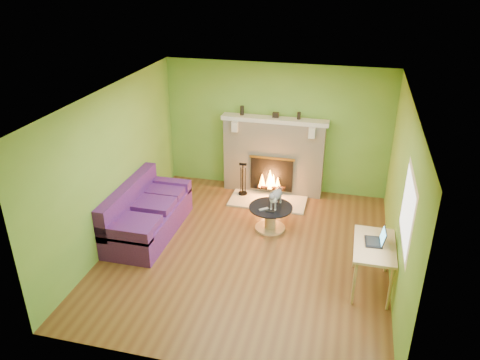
# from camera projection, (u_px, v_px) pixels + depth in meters

# --- Properties ---
(floor) EXTENTS (5.00, 5.00, 0.00)m
(floor) POSITION_uv_depth(u_px,v_px,m) (247.00, 251.00, 7.71)
(floor) COLOR brown
(floor) RESTS_ON ground
(ceiling) EXTENTS (5.00, 5.00, 0.00)m
(ceiling) POSITION_uv_depth(u_px,v_px,m) (248.00, 97.00, 6.60)
(ceiling) COLOR white
(ceiling) RESTS_ON wall_back
(wall_back) EXTENTS (5.00, 0.00, 5.00)m
(wall_back) POSITION_uv_depth(u_px,v_px,m) (276.00, 128.00, 9.35)
(wall_back) COLOR #5F912F
(wall_back) RESTS_ON floor
(wall_front) EXTENTS (5.00, 0.00, 5.00)m
(wall_front) POSITION_uv_depth(u_px,v_px,m) (194.00, 278.00, 4.97)
(wall_front) COLOR #5F912F
(wall_front) RESTS_ON floor
(wall_left) EXTENTS (0.00, 5.00, 5.00)m
(wall_left) POSITION_uv_depth(u_px,v_px,m) (114.00, 166.00, 7.65)
(wall_left) COLOR #5F912F
(wall_left) RESTS_ON floor
(wall_right) EXTENTS (0.00, 5.00, 5.00)m
(wall_right) POSITION_uv_depth(u_px,v_px,m) (401.00, 196.00, 6.67)
(wall_right) COLOR #5F912F
(wall_right) RESTS_ON floor
(window_frame) EXTENTS (0.00, 1.20, 1.20)m
(window_frame) POSITION_uv_depth(u_px,v_px,m) (408.00, 211.00, 5.77)
(window_frame) COLOR silver
(window_frame) RESTS_ON wall_right
(window_pane) EXTENTS (0.00, 1.06, 1.06)m
(window_pane) POSITION_uv_depth(u_px,v_px,m) (407.00, 211.00, 5.77)
(window_pane) COLOR white
(window_pane) RESTS_ON wall_right
(fireplace) EXTENTS (2.10, 0.46, 1.58)m
(fireplace) POSITION_uv_depth(u_px,v_px,m) (274.00, 156.00, 9.41)
(fireplace) COLOR beige
(fireplace) RESTS_ON floor
(hearth) EXTENTS (1.50, 0.75, 0.03)m
(hearth) POSITION_uv_depth(u_px,v_px,m) (268.00, 201.00, 9.29)
(hearth) COLOR beige
(hearth) RESTS_ON floor
(mantel) EXTENTS (2.10, 0.28, 0.08)m
(mantel) POSITION_uv_depth(u_px,v_px,m) (275.00, 120.00, 9.07)
(mantel) COLOR beige
(mantel) RESTS_ON fireplace
(sofa) EXTENTS (0.90, 1.98, 0.89)m
(sofa) POSITION_uv_depth(u_px,v_px,m) (146.00, 215.00, 8.12)
(sofa) COLOR #401759
(sofa) RESTS_ON floor
(coffee_table) EXTENTS (0.77, 0.77, 0.44)m
(coffee_table) POSITION_uv_depth(u_px,v_px,m) (270.00, 216.00, 8.26)
(coffee_table) COLOR tan
(coffee_table) RESTS_ON floor
(desk) EXTENTS (0.57, 0.99, 0.73)m
(desk) POSITION_uv_depth(u_px,v_px,m) (374.00, 250.00, 6.61)
(desk) COLOR tan
(desk) RESTS_ON floor
(cat) EXTENTS (0.30, 0.61, 0.36)m
(cat) POSITION_uv_depth(u_px,v_px,m) (276.00, 197.00, 8.13)
(cat) COLOR slate
(cat) RESTS_ON coffee_table
(remote_silver) EXTENTS (0.16, 0.14, 0.02)m
(remote_silver) POSITION_uv_depth(u_px,v_px,m) (264.00, 209.00, 8.10)
(remote_silver) COLOR #99999C
(remote_silver) RESTS_ON coffee_table
(remote_black) EXTENTS (0.16, 0.04, 0.02)m
(remote_black) POSITION_uv_depth(u_px,v_px,m) (270.00, 212.00, 8.02)
(remote_black) COLOR black
(remote_black) RESTS_ON coffee_table
(laptop) EXTENTS (0.29, 0.33, 0.23)m
(laptop) POSITION_uv_depth(u_px,v_px,m) (374.00, 236.00, 6.57)
(laptop) COLOR black
(laptop) RESTS_ON desk
(fire_tools) EXTENTS (0.18, 0.18, 0.68)m
(fire_tools) POSITION_uv_depth(u_px,v_px,m) (243.00, 179.00, 9.38)
(fire_tools) COLOR black
(fire_tools) RESTS_ON hearth
(mantel_vase_left) EXTENTS (0.08, 0.08, 0.18)m
(mantel_vase_left) POSITION_uv_depth(u_px,v_px,m) (242.00, 111.00, 9.18)
(mantel_vase_left) COLOR black
(mantel_vase_left) RESTS_ON mantel
(mantel_vase_right) EXTENTS (0.07, 0.07, 0.14)m
(mantel_vase_right) POSITION_uv_depth(u_px,v_px,m) (299.00, 116.00, 8.95)
(mantel_vase_right) COLOR black
(mantel_vase_right) RESTS_ON mantel
(mantel_box) EXTENTS (0.12, 0.08, 0.10)m
(mantel_box) POSITION_uv_depth(u_px,v_px,m) (276.00, 115.00, 9.05)
(mantel_box) COLOR black
(mantel_box) RESTS_ON mantel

